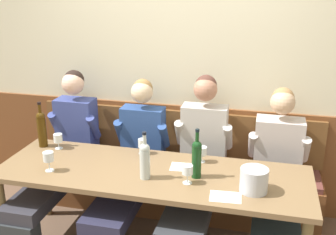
# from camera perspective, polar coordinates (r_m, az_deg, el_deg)

# --- Properties ---
(room_wall_back) EXTENTS (6.80, 0.08, 2.80)m
(room_wall_back) POSITION_cam_1_polar(r_m,az_deg,el_deg) (3.77, 1.58, 8.03)
(room_wall_back) COLOR beige
(room_wall_back) RESTS_ON ground
(wood_wainscot_panel) EXTENTS (6.80, 0.03, 0.98)m
(wood_wainscot_panel) POSITION_cam_1_polar(r_m,az_deg,el_deg) (4.00, 1.30, -5.03)
(wood_wainscot_panel) COLOR brown
(wood_wainscot_panel) RESTS_ON ground
(wall_bench) EXTENTS (2.67, 0.42, 0.94)m
(wall_bench) POSITION_cam_1_polar(r_m,az_deg,el_deg) (3.91, 0.60, -9.05)
(wall_bench) COLOR brown
(wall_bench) RESTS_ON ground
(dining_table) EXTENTS (2.37, 0.77, 0.73)m
(dining_table) POSITION_cam_1_polar(r_m,az_deg,el_deg) (3.15, -2.24, -8.76)
(dining_table) COLOR brown
(dining_table) RESTS_ON ground
(person_left_seat) EXTENTS (0.46, 1.23, 1.31)m
(person_left_seat) POSITION_cam_1_polar(r_m,az_deg,el_deg) (3.77, -14.61, -4.66)
(person_left_seat) COLOR #2B2F32
(person_left_seat) RESTS_ON ground
(person_center_left_seat) EXTENTS (0.49, 1.22, 1.27)m
(person_center_left_seat) POSITION_cam_1_polar(r_m,az_deg,el_deg) (3.51, -5.16, -6.60)
(person_center_left_seat) COLOR #262C35
(person_center_left_seat) RESTS_ON ground
(person_right_seat) EXTENTS (0.50, 1.23, 1.34)m
(person_right_seat) POSITION_cam_1_polar(r_m,az_deg,el_deg) (3.39, 4.10, -6.93)
(person_right_seat) COLOR #2D273F
(person_right_seat) RESTS_ON ground
(person_center_right_seat) EXTENTS (0.50, 1.23, 1.27)m
(person_center_right_seat) POSITION_cam_1_polar(r_m,az_deg,el_deg) (3.37, 15.00, -8.22)
(person_center_right_seat) COLOR #2B2939
(person_center_right_seat) RESTS_ON ground
(ice_bucket) EXTENTS (0.19, 0.19, 0.17)m
(ice_bucket) POSITION_cam_1_polar(r_m,az_deg,el_deg) (2.87, 11.90, -8.54)
(ice_bucket) COLOR #B7BAC2
(ice_bucket) RESTS_ON dining_table
(wine_bottle_green_tall) EXTENTS (0.08, 0.08, 0.40)m
(wine_bottle_green_tall) POSITION_cam_1_polar(r_m,az_deg,el_deg) (3.65, -17.22, -1.38)
(wine_bottle_green_tall) COLOR #422A08
(wine_bottle_green_tall) RESTS_ON dining_table
(wine_bottle_clear_water) EXTENTS (0.07, 0.07, 0.38)m
(wine_bottle_clear_water) POSITION_cam_1_polar(r_m,az_deg,el_deg) (2.97, 4.02, -5.57)
(wine_bottle_clear_water) COLOR #133A17
(wine_bottle_clear_water) RESTS_ON dining_table
(wine_bottle_amber_mid) EXTENTS (0.08, 0.08, 0.36)m
(wine_bottle_amber_mid) POSITION_cam_1_polar(r_m,az_deg,el_deg) (2.95, -3.25, -5.84)
(wine_bottle_amber_mid) COLOR #B6C0BB
(wine_bottle_amber_mid) RESTS_ON dining_table
(wine_glass_by_bottle) EXTENTS (0.07, 0.07, 0.13)m
(wine_glass_by_bottle) POSITION_cam_1_polar(r_m,az_deg,el_deg) (3.38, -3.60, -3.70)
(wine_glass_by_bottle) COLOR silver
(wine_glass_by_bottle) RESTS_ON dining_table
(wine_glass_center_front) EXTENTS (0.08, 0.08, 0.13)m
(wine_glass_center_front) POSITION_cam_1_polar(r_m,az_deg,el_deg) (3.23, 4.75, -4.71)
(wine_glass_center_front) COLOR silver
(wine_glass_center_front) RESTS_ON dining_table
(wine_glass_center_rear) EXTENTS (0.08, 0.08, 0.15)m
(wine_glass_center_rear) POSITION_cam_1_polar(r_m,az_deg,el_deg) (3.20, -16.35, -5.38)
(wine_glass_center_rear) COLOR silver
(wine_glass_center_rear) RESTS_ON dining_table
(wine_glass_mid_left) EXTENTS (0.07, 0.07, 0.13)m
(wine_glass_mid_left) POSITION_cam_1_polar(r_m,az_deg,el_deg) (3.59, -15.10, -2.90)
(wine_glass_mid_left) COLOR silver
(wine_glass_mid_left) RESTS_ON dining_table
(wine_glass_right_end) EXTENTS (0.08, 0.08, 0.14)m
(wine_glass_right_end) POSITION_cam_1_polar(r_m,az_deg,el_deg) (2.90, 2.74, -7.43)
(wine_glass_right_end) COLOR silver
(wine_glass_right_end) RESTS_ON dining_table
(tasting_sheet_left_guest) EXTENTS (0.22, 0.17, 0.00)m
(tasting_sheet_left_guest) POSITION_cam_1_polar(r_m,az_deg,el_deg) (2.80, 8.02, -10.91)
(tasting_sheet_left_guest) COLOR white
(tasting_sheet_left_guest) RESTS_ON dining_table
(tasting_sheet_right_guest) EXTENTS (0.22, 0.17, 0.00)m
(tasting_sheet_right_guest) POSITION_cam_1_polar(r_m,az_deg,el_deg) (3.17, 2.26, -6.93)
(tasting_sheet_right_guest) COLOR white
(tasting_sheet_right_guest) RESTS_ON dining_table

